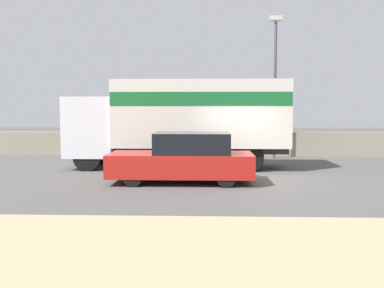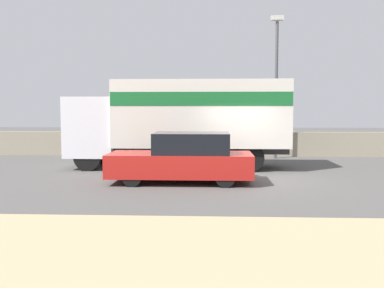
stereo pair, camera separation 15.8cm
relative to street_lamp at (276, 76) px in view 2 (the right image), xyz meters
The scene contains 6 objects.
ground_plane 7.54m from the street_lamp, 107.55° to the right, with size 80.00×80.00×0.00m, color #514F4C.
dirt_shoulder_foreground 14.24m from the street_lamp, 98.24° to the right, with size 60.00×4.97×0.04m.
stone_wall_backdrop 3.87m from the street_lamp, 154.04° to the left, with size 60.00×0.35×1.17m.
street_lamp is the anchor object (origin of this frame).
box_truck 5.56m from the street_lamp, 139.27° to the right, with size 8.35×2.50×3.33m.
car_hatchback 8.34m from the street_lamp, 119.24° to the right, with size 4.39×1.77×1.55m.
Camera 2 is at (-0.96, -13.60, 2.25)m, focal length 40.00 mm.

